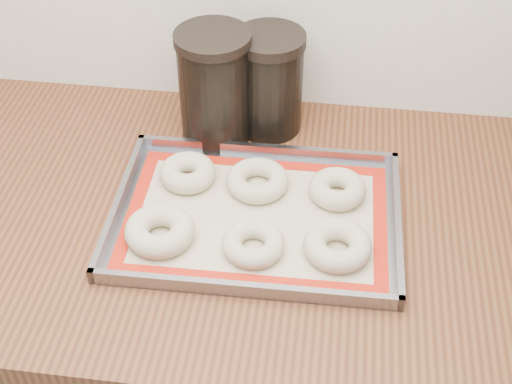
# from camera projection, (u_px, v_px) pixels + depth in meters

# --- Properties ---
(countertop) EXTENTS (3.06, 0.68, 0.04)m
(countertop) POSITION_uv_depth(u_px,v_px,m) (400.00, 235.00, 1.16)
(countertop) COLOR brown
(countertop) RESTS_ON cabinet
(baking_tray) EXTENTS (0.47, 0.34, 0.03)m
(baking_tray) POSITION_uv_depth(u_px,v_px,m) (256.00, 216.00, 1.15)
(baking_tray) COLOR gray
(baking_tray) RESTS_ON countertop
(baking_mat) EXTENTS (0.43, 0.30, 0.00)m
(baking_mat) POSITION_uv_depth(u_px,v_px,m) (256.00, 217.00, 1.15)
(baking_mat) COLOR #C6B793
(baking_mat) RESTS_ON baking_tray
(bagel_front_left) EXTENTS (0.12, 0.12, 0.04)m
(bagel_front_left) POSITION_uv_depth(u_px,v_px,m) (160.00, 231.00, 1.10)
(bagel_front_left) COLOR beige
(bagel_front_left) RESTS_ON baking_mat
(bagel_front_mid) EXTENTS (0.12, 0.12, 0.03)m
(bagel_front_mid) POSITION_uv_depth(u_px,v_px,m) (253.00, 244.00, 1.09)
(bagel_front_mid) COLOR beige
(bagel_front_mid) RESTS_ON baking_mat
(bagel_front_right) EXTENTS (0.13, 0.13, 0.04)m
(bagel_front_right) POSITION_uv_depth(u_px,v_px,m) (338.00, 245.00, 1.08)
(bagel_front_right) COLOR beige
(bagel_front_right) RESTS_ON baking_mat
(bagel_back_left) EXTENTS (0.12, 0.12, 0.04)m
(bagel_back_left) POSITION_uv_depth(u_px,v_px,m) (188.00, 173.00, 1.21)
(bagel_back_left) COLOR beige
(bagel_back_left) RESTS_ON baking_mat
(bagel_back_mid) EXTENTS (0.11, 0.11, 0.03)m
(bagel_back_mid) POSITION_uv_depth(u_px,v_px,m) (258.00, 181.00, 1.19)
(bagel_back_mid) COLOR beige
(bagel_back_mid) RESTS_ON baking_mat
(bagel_back_right) EXTENTS (0.10, 0.10, 0.03)m
(bagel_back_right) POSITION_uv_depth(u_px,v_px,m) (337.00, 189.00, 1.18)
(bagel_back_right) COLOR beige
(bagel_back_right) RESTS_ON baking_mat
(canister_left) EXTENTS (0.13, 0.13, 0.21)m
(canister_left) POSITION_uv_depth(u_px,v_px,m) (215.00, 87.00, 1.25)
(canister_left) COLOR black
(canister_left) RESTS_ON countertop
(canister_mid) EXTENTS (0.12, 0.12, 0.19)m
(canister_mid) POSITION_uv_depth(u_px,v_px,m) (269.00, 82.00, 1.28)
(canister_mid) COLOR black
(canister_mid) RESTS_ON countertop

